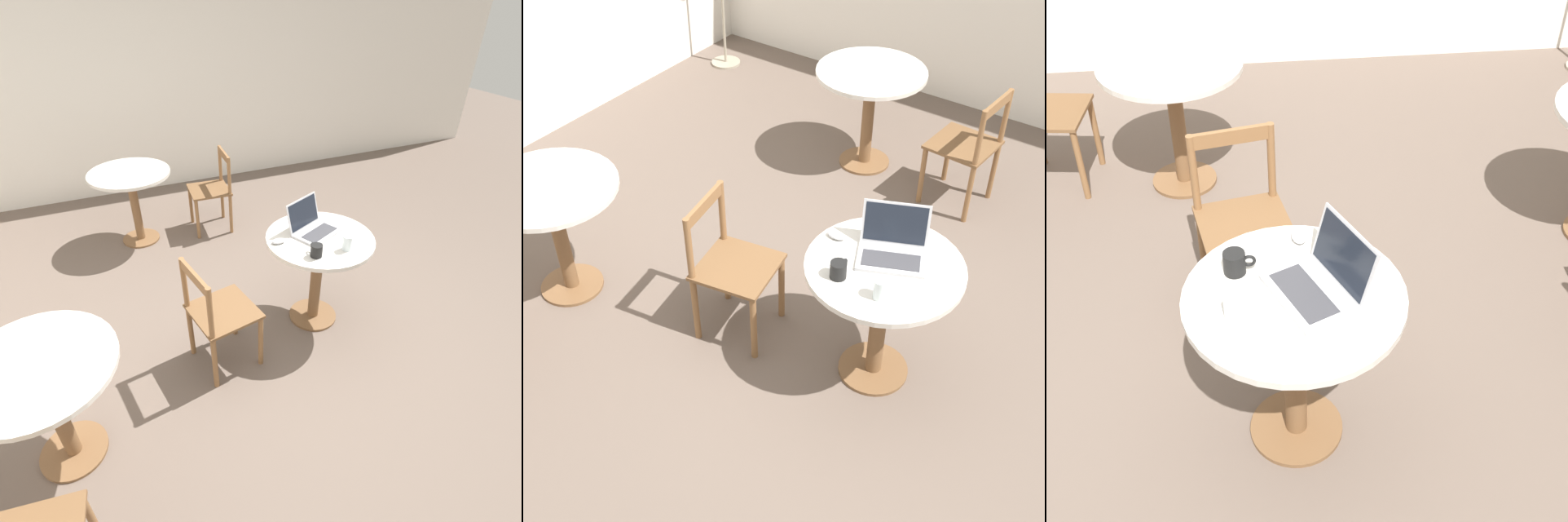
{
  "view_description": "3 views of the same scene",
  "coord_description": "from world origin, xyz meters",
  "views": [
    {
      "loc": [
        -1.96,
        1.18,
        2.28
      ],
      "look_at": [
        0.12,
        0.3,
        0.71
      ],
      "focal_mm": 28.0,
      "sensor_mm": 36.0,
      "label": 1
    },
    {
      "loc": [
        -2.25,
        -1.3,
        3.04
      ],
      "look_at": [
        0.07,
        0.34,
        0.59
      ],
      "focal_mm": 50.0,
      "sensor_mm": 36.0,
      "label": 2
    },
    {
      "loc": [
        0.01,
        -1.99,
        2.47
      ],
      "look_at": [
        0.25,
        0.1,
        0.65
      ],
      "focal_mm": 50.0,
      "sensor_mm": 36.0,
      "label": 3
    }
  ],
  "objects": [
    {
      "name": "mug",
      "position": [
        -0.03,
        -0.04,
        0.8
      ],
      "size": [
        0.12,
        0.08,
        0.09
      ],
      "color": "black",
      "rests_on": "cafe_table_near"
    },
    {
      "name": "drinking_glass",
      "position": [
        -0.04,
        -0.27,
        0.81
      ],
      "size": [
        0.07,
        0.07,
        0.11
      ],
      "color": "silver",
      "rests_on": "cafe_table_near"
    },
    {
      "name": "chair_near_back",
      "position": [
        0.01,
        0.65,
        0.44
      ],
      "size": [
        0.48,
        0.48,
        0.85
      ],
      "color": "brown",
      "rests_on": "ground_plane"
    },
    {
      "name": "cafe_table_far",
      "position": [
        -0.31,
        1.67,
        0.59
      ],
      "size": [
        0.78,
        0.78,
        0.75
      ],
      "color": "brown",
      "rests_on": "ground_plane"
    },
    {
      "name": "cafe_table_near",
      "position": [
        0.17,
        -0.19,
        0.59
      ],
      "size": [
        0.78,
        0.78,
        0.75
      ],
      "color": "brown",
      "rests_on": "ground_plane"
    },
    {
      "name": "laptop",
      "position": [
        0.26,
        -0.17,
        0.8
      ],
      "size": [
        0.39,
        0.42,
        0.23
      ],
      "color": "#B7B7BC",
      "rests_on": "cafe_table_near"
    },
    {
      "name": "chair_mid_front",
      "position": [
        1.88,
        0.1,
        0.44
      ],
      "size": [
        0.44,
        0.44,
        0.85
      ],
      "color": "brown",
      "rests_on": "ground_plane"
    },
    {
      "name": "cafe_table_mid",
      "position": [
        1.93,
        0.91,
        0.59
      ],
      "size": [
        0.78,
        0.78,
        0.75
      ],
      "color": "brown",
      "rests_on": "ground_plane"
    },
    {
      "name": "mouse",
      "position": [
        0.22,
        0.12,
        0.77
      ],
      "size": [
        0.06,
        0.1,
        0.03
      ],
      "color": "#B7B7BC",
      "rests_on": "cafe_table_near"
    },
    {
      "name": "ground_plane",
      "position": [
        0.0,
        0.0,
        0.0
      ],
      "size": [
        16.0,
        16.0,
        0.0
      ],
      "primitive_type": "plane",
      "color": "#66564C"
    }
  ]
}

